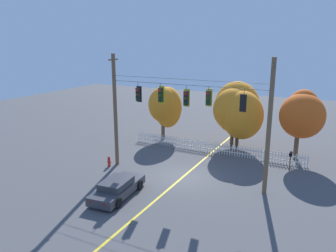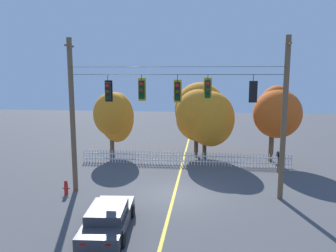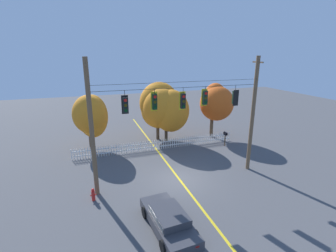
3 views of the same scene
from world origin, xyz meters
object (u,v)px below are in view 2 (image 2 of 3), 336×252
at_px(traffic_signal_northbound_secondary, 142,90).
at_px(traffic_signal_southbound_primary, 177,91).
at_px(autumn_maple_far_west, 277,112).
at_px(autumn_maple_near_fence, 114,116).
at_px(traffic_signal_westbound_side, 208,89).
at_px(autumn_oak_far_east, 205,116).
at_px(parked_car, 108,218).
at_px(roadside_mailbox, 279,156).
at_px(traffic_signal_eastbound_side, 253,92).
at_px(fire_hydrant, 66,188).
at_px(traffic_signal_northbound_primary, 108,91).
at_px(autumn_maple_mid, 200,113).

height_order(traffic_signal_northbound_secondary, traffic_signal_southbound_primary, same).
height_order(traffic_signal_northbound_secondary, autumn_maple_far_west, traffic_signal_northbound_secondary).
distance_m(autumn_maple_near_fence, autumn_maple_far_west, 12.74).
bearing_deg(traffic_signal_westbound_side, autumn_oak_far_east, 91.06).
xyz_separation_m(autumn_maple_near_fence, parked_car, (3.23, -12.96, -2.75)).
xyz_separation_m(traffic_signal_northbound_secondary, traffic_signal_southbound_primary, (1.97, -0.00, -0.08)).
relative_size(autumn_oak_far_east, parked_car, 1.20).
xyz_separation_m(autumn_maple_near_fence, roadside_mailbox, (12.41, -3.24, -2.17)).
bearing_deg(parked_car, autumn_maple_near_fence, 104.00).
bearing_deg(autumn_maple_far_west, autumn_oak_far_east, 175.16).
bearing_deg(traffic_signal_eastbound_side, roadside_mailbox, 62.66).
xyz_separation_m(traffic_signal_northbound_secondary, autumn_oak_far_east, (3.44, 8.13, -2.49)).
distance_m(traffic_signal_westbound_side, roadside_mailbox, 8.50).
distance_m(autumn_maple_far_west, fire_hydrant, 15.97).
height_order(traffic_signal_northbound_primary, autumn_maple_mid, traffic_signal_northbound_primary).
xyz_separation_m(traffic_signal_southbound_primary, roadside_mailbox, (6.57, 4.97, -4.66)).
relative_size(traffic_signal_northbound_primary, traffic_signal_southbound_primary, 0.99).
bearing_deg(parked_car, traffic_signal_eastbound_side, 35.65).
bearing_deg(parked_car, autumn_oak_far_east, 72.43).
height_order(traffic_signal_northbound_primary, roadside_mailbox, traffic_signal_northbound_primary).
height_order(traffic_signal_northbound_primary, autumn_oak_far_east, traffic_signal_northbound_primary).
xyz_separation_m(traffic_signal_northbound_primary, autumn_maple_mid, (4.92, 9.16, -2.30)).
distance_m(traffic_signal_northbound_primary, parked_car, 7.17).
relative_size(autumn_oak_far_east, roadside_mailbox, 3.87).
bearing_deg(autumn_maple_far_west, traffic_signal_northbound_primary, -144.41).
bearing_deg(traffic_signal_westbound_side, autumn_maple_mid, 93.46).
height_order(traffic_signal_northbound_secondary, autumn_maple_near_fence, traffic_signal_northbound_secondary).
bearing_deg(traffic_signal_eastbound_side, autumn_maple_near_fence, 140.05).
bearing_deg(autumn_oak_far_east, autumn_maple_mid, 111.58).
bearing_deg(fire_hydrant, traffic_signal_northbound_secondary, 9.72).
relative_size(traffic_signal_northbound_primary, autumn_maple_near_fence, 0.28).
relative_size(traffic_signal_southbound_primary, autumn_oak_far_east, 0.27).
bearing_deg(autumn_maple_near_fence, traffic_signal_northbound_primary, -76.40).
height_order(traffic_signal_westbound_side, fire_hydrant, traffic_signal_westbound_side).
distance_m(autumn_maple_near_fence, autumn_oak_far_east, 7.31).
xyz_separation_m(traffic_signal_southbound_primary, traffic_signal_eastbound_side, (3.99, -0.02, 0.01)).
xyz_separation_m(traffic_signal_northbound_primary, autumn_oak_far_east, (5.32, 8.13, -2.40)).
bearing_deg(roadside_mailbox, traffic_signal_westbound_side, -134.85).
distance_m(traffic_signal_westbound_side, autumn_oak_far_east, 8.52).
height_order(traffic_signal_southbound_primary, autumn_maple_mid, traffic_signal_southbound_primary).
relative_size(traffic_signal_northbound_primary, fire_hydrant, 1.81).
height_order(traffic_signal_southbound_primary, roadside_mailbox, traffic_signal_southbound_primary).
bearing_deg(traffic_signal_southbound_primary, autumn_maple_far_west, 48.15).
xyz_separation_m(traffic_signal_northbound_secondary, traffic_signal_eastbound_side, (5.95, -0.02, -0.07)).
xyz_separation_m(traffic_signal_southbound_primary, parked_car, (-2.61, -4.75, -5.24)).
bearing_deg(roadside_mailbox, traffic_signal_southbound_primary, -142.88).
relative_size(traffic_signal_northbound_primary, parked_car, 0.32).
relative_size(traffic_signal_westbound_side, autumn_oak_far_east, 0.24).
bearing_deg(traffic_signal_eastbound_side, traffic_signal_westbound_side, 179.55).
xyz_separation_m(traffic_signal_northbound_primary, autumn_maple_far_west, (10.73, 7.68, -1.93)).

